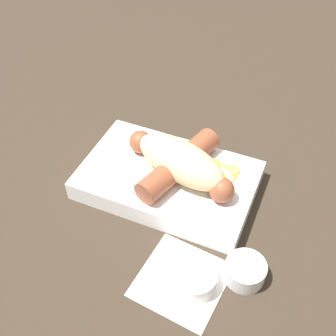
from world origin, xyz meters
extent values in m
plane|color=#33281E|center=(0.00, 0.00, 0.00)|extent=(3.00, 3.00, 0.00)
cube|color=white|center=(0.00, 0.00, 0.02)|extent=(0.26, 0.16, 0.03)
ellipsoid|color=#DBBC84|center=(0.02, 0.01, 0.06)|extent=(0.16, 0.11, 0.05)
cylinder|color=brown|center=(0.01, 0.01, 0.05)|extent=(0.08, 0.16, 0.04)
sphere|color=brown|center=(0.09, -0.02, 0.05)|extent=(0.04, 0.04, 0.04)
sphere|color=brown|center=(-0.06, 0.03, 0.05)|extent=(0.04, 0.04, 0.04)
cylinder|color=orange|center=(0.06, 0.04, 0.03)|extent=(0.04, 0.04, 0.00)
cylinder|color=orange|center=(0.06, 0.02, 0.03)|extent=(0.03, 0.03, 0.00)
cylinder|color=#F99E4C|center=(0.08, 0.02, 0.03)|extent=(0.03, 0.03, 0.00)
cylinder|color=orange|center=(0.08, 0.03, 0.03)|extent=(0.03, 0.03, 0.00)
cylinder|color=#F99E4C|center=(0.09, 0.04, 0.03)|extent=(0.03, 0.03, 0.00)
torus|color=silver|center=(0.07, 0.05, 0.03)|extent=(0.04, 0.04, 0.00)
torus|color=silver|center=(0.07, 0.02, 0.03)|extent=(0.04, 0.04, 0.01)
cube|color=white|center=(0.08, -0.14, 0.00)|extent=(0.11, 0.11, 0.00)
cylinder|color=white|center=(0.10, -0.14, 0.01)|extent=(0.05, 0.05, 0.03)
cylinder|color=white|center=(0.10, -0.14, 0.01)|extent=(0.04, 0.04, 0.01)
cylinder|color=white|center=(0.15, -0.10, 0.01)|extent=(0.05, 0.05, 0.03)
cylinder|color=white|center=(0.15, -0.10, 0.01)|extent=(0.04, 0.04, 0.01)
camera|label=1|loc=(0.17, -0.40, 0.48)|focal=45.00mm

